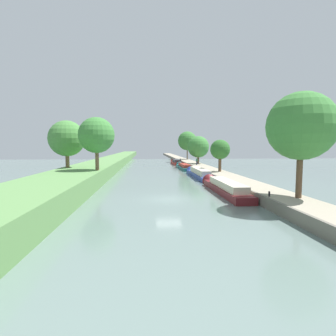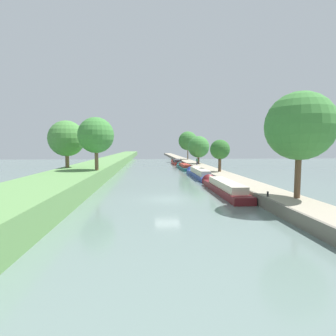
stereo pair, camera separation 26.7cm
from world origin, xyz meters
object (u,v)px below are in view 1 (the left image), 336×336
Objects in this scene: narrowboat_teal at (183,166)px; narrowboat_blue at (198,173)px; mooring_bollard_near at (269,194)px; mooring_bollard_far at (180,159)px; narrowboat_red at (176,162)px; person_walking at (197,161)px; narrowboat_maroon at (224,187)px.

narrowboat_blue is at bearing -89.25° from narrowboat_teal.
mooring_bollard_near is 1.00× the size of mooring_bollard_far.
narrowboat_teal is at bearing -89.81° from narrowboat_red.
mooring_bollard_near reaches higher than narrowboat_teal.
person_walking reaches higher than narrowboat_red.
mooring_bollard_far is at bearing 92.61° from person_walking.
narrowboat_maroon is 31.31× the size of mooring_bollard_near.
person_walking reaches higher than mooring_bollard_far.
mooring_bollard_near is (-0.98, -37.90, -0.65)m from person_walking.
person_walking is (2.71, 30.22, 1.22)m from narrowboat_maroon.
narrowboat_maroon is 8.49× the size of person_walking.
narrowboat_blue is 16.72m from narrowboat_teal.
mooring_bollard_far is (1.95, 5.00, 0.59)m from narrowboat_red.
mooring_bollard_far is at bearing 90.00° from mooring_bollard_near.
narrowboat_blue reaches higher than narrowboat_teal.
narrowboat_blue is at bearing -89.52° from narrowboat_red.
mooring_bollard_near is (1.72, -7.68, 0.57)m from narrowboat_maroon.
narrowboat_red is 16.84m from person_walking.
mooring_bollard_far is at bearing 88.09° from narrowboat_maroon.
narrowboat_teal is 33.35× the size of mooring_bollard_far.
mooring_bollard_far is at bearing 68.69° from narrowboat_red.
narrowboat_red reaches higher than narrowboat_teal.
person_walking is 37.91m from mooring_bollard_near.
narrowboat_maroon reaches higher than mooring_bollard_near.
narrowboat_blue reaches higher than narrowboat_red.
mooring_bollard_far is (1.68, 36.90, 0.54)m from narrowboat_blue.
narrowboat_teal is at bearing 90.32° from narrowboat_maroon.
narrowboat_red is at bearing 90.28° from narrowboat_maroon.
narrowboat_blue is at bearing 94.27° from mooring_bollard_near.
narrowboat_maroon is 0.92× the size of narrowboat_blue.
person_walking is at bearing -25.22° from narrowboat_teal.
narrowboat_teal is (-0.18, 31.58, -0.09)m from narrowboat_maroon.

